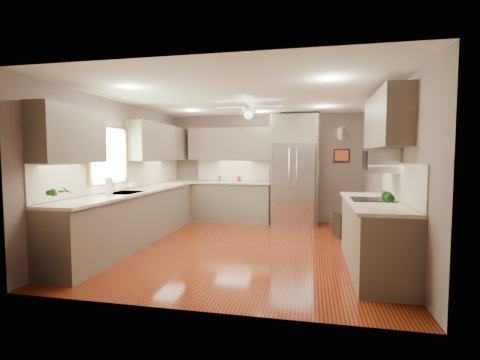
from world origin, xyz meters
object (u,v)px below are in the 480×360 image
(canister_b, at_px, (220,178))
(potted_plant_left, at_px, (60,192))
(potted_plant_right, at_px, (387,197))
(stool, at_px, (347,224))
(soap_bottle, at_px, (133,185))
(microwave, at_px, (380,160))
(canister_c, at_px, (229,178))
(canister_d, at_px, (239,179))
(paper_towel, at_px, (109,186))
(refrigerator, at_px, (294,172))
(bowl, at_px, (249,181))

(canister_b, bearing_deg, potted_plant_left, -102.42)
(potted_plant_right, bearing_deg, stool, 93.10)
(soap_bottle, distance_m, microwave, 4.15)
(canister_b, xyz_separation_m, microwave, (3.07, -2.78, 0.47))
(canister_c, xyz_separation_m, potted_plant_right, (2.72, -3.86, 0.06))
(canister_d, relative_size, soap_bottle, 0.70)
(canister_d, bearing_deg, stool, -25.75)
(potted_plant_right, bearing_deg, paper_towel, 169.52)
(potted_plant_left, distance_m, refrigerator, 4.90)
(refrigerator, height_order, paper_towel, refrigerator)
(potted_plant_left, bearing_deg, canister_d, 71.60)
(soap_bottle, relative_size, potted_plant_right, 0.58)
(paper_towel, bearing_deg, stool, 28.40)
(bowl, relative_size, refrigerator, 0.09)
(canister_b, bearing_deg, refrigerator, -2.30)
(potted_plant_right, height_order, microwave, microwave)
(canister_c, bearing_deg, microwave, -44.46)
(paper_towel, bearing_deg, canister_c, 69.94)
(canister_c, bearing_deg, potted_plant_left, -105.35)
(canister_b, bearing_deg, paper_towel, -106.34)
(canister_b, relative_size, paper_towel, 0.48)
(refrigerator, distance_m, microwave, 3.03)
(canister_c, height_order, microwave, microwave)
(canister_c, distance_m, soap_bottle, 2.55)
(canister_c, distance_m, bowl, 0.48)
(potted_plant_right, height_order, bowl, potted_plant_right)
(potted_plant_left, bearing_deg, soap_bottle, 92.85)
(canister_d, bearing_deg, refrigerator, -3.38)
(potted_plant_left, height_order, microwave, microwave)
(canister_c, height_order, canister_d, canister_c)
(potted_plant_right, relative_size, microwave, 0.54)
(refrigerator, relative_size, paper_towel, 8.83)
(bowl, bearing_deg, microwave, -49.27)
(canister_d, distance_m, refrigerator, 1.29)
(canister_b, height_order, canister_c, canister_c)
(stool, height_order, paper_towel, paper_towel)
(stool, bearing_deg, soap_bottle, -164.09)
(potted_plant_right, xyz_separation_m, stool, (-0.15, 2.73, -0.85))
(potted_plant_left, distance_m, bowl, 4.46)
(bowl, bearing_deg, canister_d, 171.36)
(canister_b, relative_size, microwave, 0.24)
(bowl, xyz_separation_m, refrigerator, (1.04, -0.04, 0.22))
(potted_plant_left, distance_m, microwave, 4.25)
(canister_d, bearing_deg, microwave, -46.98)
(soap_bottle, distance_m, refrigerator, 3.50)
(canister_d, bearing_deg, bowl, -8.64)
(potted_plant_right, height_order, stool, potted_plant_right)
(stool, bearing_deg, potted_plant_right, -86.90)
(refrigerator, bearing_deg, canister_c, 177.01)
(canister_c, distance_m, potted_plant_right, 4.73)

